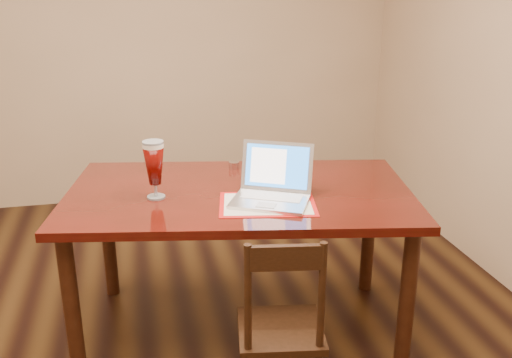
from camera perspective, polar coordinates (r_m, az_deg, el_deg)
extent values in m
cube|color=tan|center=(4.90, -12.88, 13.08)|extent=(4.50, 0.01, 2.70)
cube|color=#460D09|center=(2.94, -1.67, -1.54)|extent=(1.91, 1.29, 0.04)
cylinder|color=#32180C|center=(2.87, -17.93, -12.35)|extent=(0.08, 0.08, 0.78)
cylinder|color=#32180C|center=(2.88, 14.84, -11.92)|extent=(0.08, 0.08, 0.78)
cylinder|color=#32180C|center=(3.56, -14.57, -5.50)|extent=(0.08, 0.08, 0.78)
cylinder|color=#32180C|center=(3.57, 11.21, -5.18)|extent=(0.08, 0.08, 0.78)
cube|color=#B21110|center=(2.75, 1.16, -2.52)|extent=(0.51, 0.41, 0.00)
cube|color=beige|center=(2.75, 1.16, -2.48)|extent=(0.46, 0.36, 0.00)
cube|color=silver|center=(2.75, 1.37, -2.27)|extent=(0.43, 0.39, 0.02)
cube|color=silver|center=(2.79, 1.61, -1.73)|extent=(0.31, 0.23, 0.00)
cube|color=#ACACB0|center=(2.69, 1.04, -2.63)|extent=(0.11, 0.10, 0.00)
cube|color=silver|center=(2.85, 2.11, 1.27)|extent=(0.35, 0.23, 0.24)
cube|color=blue|center=(2.85, 2.09, 1.26)|extent=(0.31, 0.19, 0.20)
cube|color=white|center=(2.86, 1.23, 1.33)|extent=(0.18, 0.12, 0.17)
cylinder|color=silver|center=(2.87, -9.95, -1.77)|extent=(0.09, 0.09, 0.01)
cylinder|color=silver|center=(2.86, -9.99, -1.08)|extent=(0.02, 0.02, 0.06)
cylinder|color=beige|center=(2.79, -10.26, 3.33)|extent=(0.10, 0.10, 0.02)
cylinder|color=silver|center=(2.79, -10.28, 3.63)|extent=(0.10, 0.10, 0.01)
cylinder|color=silver|center=(3.26, -2.21, 1.40)|extent=(0.06, 0.06, 0.04)
cylinder|color=silver|center=(3.24, -0.41, 1.29)|extent=(0.06, 0.06, 0.04)
cube|color=black|center=(2.62, 2.45, -14.89)|extent=(0.42, 0.41, 0.04)
cylinder|color=black|center=(2.84, -1.07, -16.71)|extent=(0.04, 0.04, 0.36)
cylinder|color=black|center=(2.86, 5.21, -16.43)|extent=(0.04, 0.04, 0.36)
cylinder|color=black|center=(2.35, -0.82, -11.81)|extent=(0.03, 0.03, 0.48)
cylinder|color=black|center=(2.38, 6.58, -11.50)|extent=(0.03, 0.03, 0.48)
cube|color=black|center=(2.27, 2.98, -7.86)|extent=(0.30, 0.07, 0.11)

